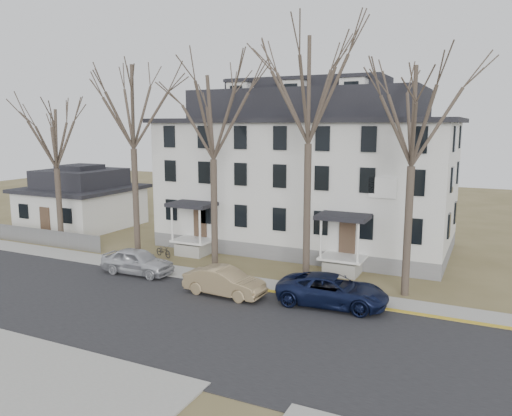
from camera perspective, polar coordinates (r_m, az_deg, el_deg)
The scene contains 16 objects.
ground at distance 21.12m, azimuth -6.43°, elevation -15.29°, with size 120.00×120.00×0.00m, color brown.
main_road at distance 22.69m, azimuth -3.68°, elevation -13.43°, with size 120.00×10.00×0.04m, color #27272A.
far_sidewalk at distance 27.73m, azimuth 2.46°, elevation -9.07°, with size 120.00×2.00×0.08m, color #A09F97.
yellow_curb at distance 25.47m, azimuth 12.23°, elevation -11.02°, with size 14.00×0.25×0.06m, color gold.
boarding_house at distance 36.45m, azimuth 5.79°, elevation 4.04°, with size 20.80×12.36×12.05m.
small_house at distance 46.06m, azimuth -19.29°, elevation 0.77°, with size 8.70×8.70×5.00m.
fence at distance 41.44m, azimuth -24.45°, elevation -3.66°, with size 14.00×0.06×1.20m, color gray.
tree_far_left at distance 33.62m, azimuth -14.01°, elevation 11.82°, with size 8.40×8.40×13.72m.
tree_mid_left at distance 30.16m, azimuth -4.96°, elevation 10.94°, with size 7.80×7.80×12.74m.
tree_center at distance 27.68m, azimuth 6.10°, elevation 14.12°, with size 9.00×9.00×14.70m.
tree_mid_right at distance 26.27m, azimuth 17.62°, elevation 10.75°, with size 7.80×7.80×12.74m.
tree_bungalow at distance 38.42m, azimuth -22.04°, elevation 7.77°, with size 6.60×6.60×10.78m.
car_silver at distance 30.67m, azimuth -13.39°, elevation -6.01°, with size 1.80×4.48×1.53m, color silver.
car_tan at distance 26.30m, azimuth -3.62°, elevation -8.48°, with size 1.53×4.38×1.44m, color #977F59.
car_navy at distance 25.13m, azimuth 8.73°, elevation -9.37°, with size 2.50×5.42×1.51m, color #0E1634.
bicycle_left at distance 34.21m, azimuth -10.53°, elevation -4.91°, with size 0.54×1.54×0.81m, color black.
Camera 1 is at (10.28, -16.18, 8.86)m, focal length 35.00 mm.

